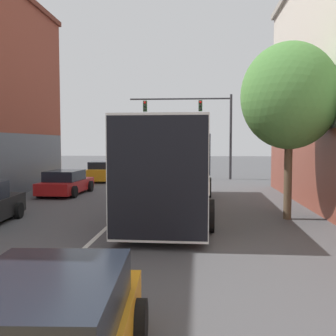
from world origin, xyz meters
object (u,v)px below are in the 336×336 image
object	(u,v)px
parked_car_left_far	(66,183)
traffic_signal_gantry	(200,118)
parked_car_left_near	(102,172)
bus	(176,162)
street_tree_near	(290,96)

from	to	relation	value
parked_car_left_far	traffic_signal_gantry	bearing A→B (deg)	-35.25
parked_car_left_near	traffic_signal_gantry	xyz separation A→B (m)	(6.93, 1.96, 3.87)
bus	parked_car_left_far	distance (m)	7.59
street_tree_near	bus	bearing A→B (deg)	159.44
parked_car_left_near	bus	bearing A→B (deg)	-159.30
bus	traffic_signal_gantry	xyz separation A→B (m)	(1.03, 13.66, 2.59)
bus	street_tree_near	world-z (taller)	street_tree_near
traffic_signal_gantry	parked_car_left_near	bearing A→B (deg)	-164.22
bus	parked_car_left_far	xyz separation A→B (m)	(-6.04, 4.39, -1.33)
traffic_signal_gantry	street_tree_near	world-z (taller)	traffic_signal_gantry
street_tree_near	parked_car_left_near	bearing A→B (deg)	126.98
bus	parked_car_left_near	world-z (taller)	bus
parked_car_left_near	street_tree_near	xyz separation A→B (m)	(9.96, -13.22, 3.67)
parked_car_left_far	street_tree_near	distance (m)	12.28
bus	parked_car_left_far	size ratio (longest dim) A/B	2.90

